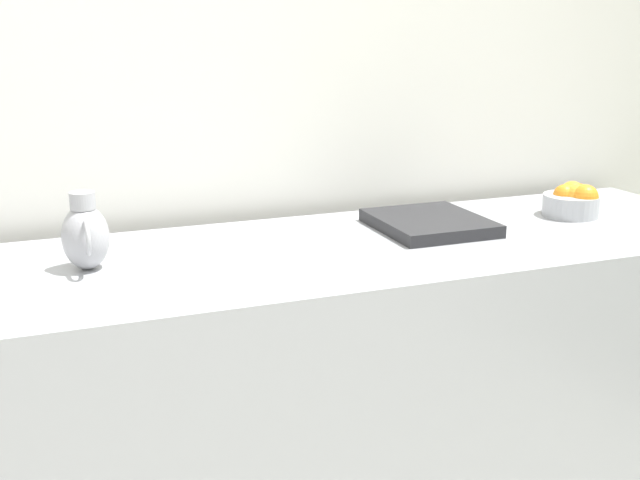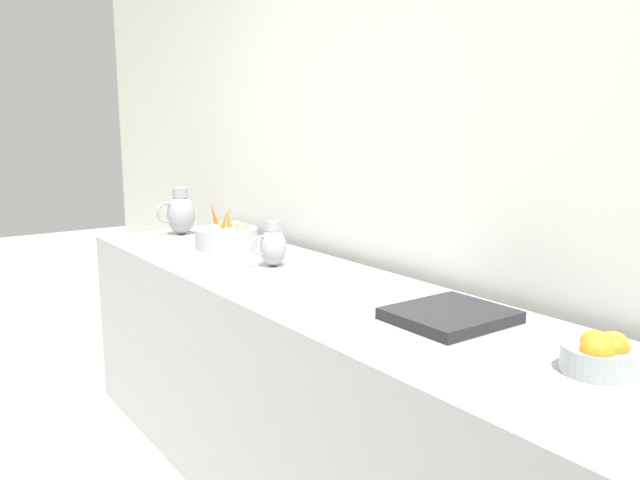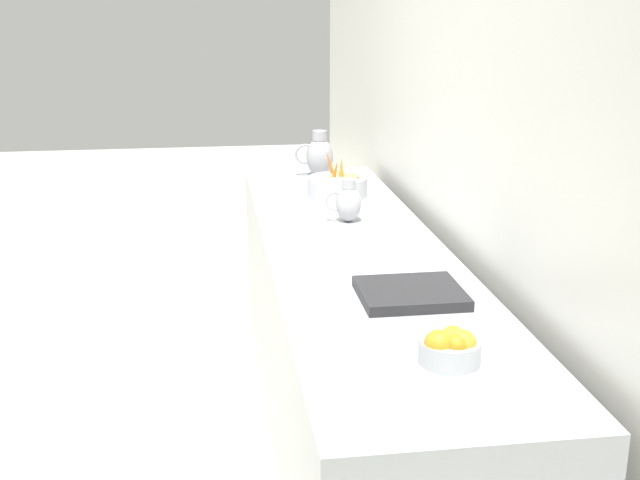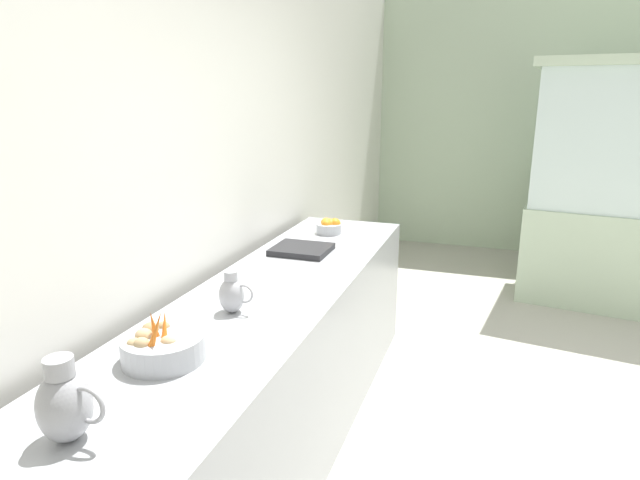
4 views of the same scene
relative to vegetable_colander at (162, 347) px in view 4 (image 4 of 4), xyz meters
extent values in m
cube|color=white|center=(-0.40, 1.34, 0.55)|extent=(0.10, 7.72, 3.00)
cube|color=#9EA0A5|center=(0.07, 0.84, -0.50)|extent=(0.72, 3.04, 0.89)
cylinder|color=#ADAFB5|center=(0.00, 0.00, -0.01)|extent=(0.30, 0.30, 0.10)
torus|color=#ADAFB5|center=(0.00, 0.00, -0.05)|extent=(0.18, 0.18, 0.01)
cone|color=orange|center=(-0.02, -0.01, 0.08)|extent=(0.04, 0.06, 0.13)
cone|color=orange|center=(0.01, 0.01, 0.08)|extent=(0.05, 0.07, 0.12)
cone|color=orange|center=(0.03, -0.07, 0.09)|extent=(0.08, 0.06, 0.16)
ellipsoid|color=tan|center=(-0.06, -0.08, 0.04)|extent=(0.06, 0.05, 0.04)
ellipsoid|color=#9E7F56|center=(-0.04, 0.07, 0.04)|extent=(0.05, 0.04, 0.04)
ellipsoid|color=tan|center=(-0.06, -0.02, 0.05)|extent=(0.07, 0.06, 0.05)
ellipsoid|color=tan|center=(0.05, -0.03, 0.04)|extent=(0.06, 0.05, 0.04)
ellipsoid|color=#9E7F56|center=(-0.07, 0.03, 0.04)|extent=(0.07, 0.06, 0.05)
ellipsoid|color=tan|center=(-0.02, -0.08, 0.04)|extent=(0.06, 0.05, 0.05)
cylinder|color=#ADAFB5|center=(0.01, 1.93, -0.02)|extent=(0.17, 0.17, 0.07)
sphere|color=orange|center=(0.00, 1.97, 0.01)|extent=(0.07, 0.07, 0.07)
sphere|color=orange|center=(0.00, 1.92, 0.01)|extent=(0.07, 0.07, 0.07)
sphere|color=orange|center=(0.05, 1.95, 0.01)|extent=(0.08, 0.08, 0.08)
sphere|color=orange|center=(-0.02, 1.96, 0.01)|extent=(0.08, 0.08, 0.08)
sphere|color=orange|center=(0.02, 1.94, 0.01)|extent=(0.07, 0.07, 0.07)
ellipsoid|color=#939399|center=(0.02, -0.48, 0.05)|extent=(0.15, 0.15, 0.21)
cylinder|color=#939399|center=(0.02, -0.48, 0.17)|extent=(0.08, 0.08, 0.06)
torus|color=#939399|center=(0.10, -0.48, 0.07)|extent=(0.11, 0.01, 0.11)
ellipsoid|color=#A3A3A8|center=(0.03, 0.48, 0.03)|extent=(0.11, 0.11, 0.16)
cylinder|color=#A3A3A8|center=(0.03, 0.48, 0.12)|extent=(0.06, 0.06, 0.04)
torus|color=#A3A3A8|center=(0.09, 0.48, 0.04)|extent=(0.09, 0.01, 0.09)
cube|color=#232326|center=(-0.01, 1.44, -0.04)|extent=(0.34, 0.30, 0.04)
cube|color=#ADC1A3|center=(2.10, 3.90, -0.52)|extent=(1.56, 1.42, 0.86)
cube|color=silver|center=(2.10, 3.90, 0.50)|extent=(1.50, 1.36, 1.18)
cube|color=#ADC1A3|center=(2.10, 3.90, 1.13)|extent=(1.64, 1.49, 0.08)
camera|label=1|loc=(1.91, 0.37, 0.52)|focal=43.05mm
camera|label=2|loc=(1.40, 2.72, 0.54)|focal=35.69mm
camera|label=3|loc=(0.65, 3.86, 0.91)|focal=45.00mm
camera|label=4|loc=(1.12, -1.49, 0.89)|focal=30.09mm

